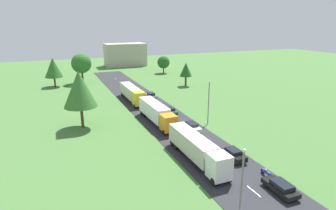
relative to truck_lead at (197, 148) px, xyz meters
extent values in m
cube|color=#2B2B30|center=(2.61, 7.52, -2.05)|extent=(10.00, 140.00, 0.06)
cube|color=white|center=(2.61, -9.02, -2.02)|extent=(0.16, 2.40, 0.01)
cube|color=white|center=(2.61, -1.23, -2.02)|extent=(0.16, 2.40, 0.01)
cube|color=white|center=(2.61, 5.91, -2.02)|extent=(0.16, 2.40, 0.01)
cube|color=white|center=(2.61, 13.39, -2.02)|extent=(0.16, 2.40, 0.01)
cube|color=white|center=(2.61, 21.22, -2.02)|extent=(0.16, 2.40, 0.01)
cube|color=white|center=(2.61, 28.63, -2.02)|extent=(0.16, 2.40, 0.01)
cube|color=white|center=(2.61, 35.29, -2.02)|extent=(0.16, 2.40, 0.01)
cube|color=white|center=(2.61, 42.43, -2.02)|extent=(0.16, 2.40, 0.01)
cube|color=white|center=(2.61, 48.85, -2.02)|extent=(0.16, 2.40, 0.01)
cube|color=white|center=(2.61, 55.98, -2.02)|extent=(0.16, 2.40, 0.01)
cube|color=white|center=(2.61, 62.64, -2.02)|extent=(0.16, 2.40, 0.01)
cube|color=white|center=(0.02, -5.61, -0.01)|extent=(2.45, 2.47, 3.03)
cube|color=black|center=(0.02, -6.78, 0.54)|extent=(2.10, 0.11, 1.33)
cube|color=beige|center=(0.00, 1.38, 0.09)|extent=(2.53, 10.83, 2.63)
cube|color=black|center=(0.00, 1.38, -1.42)|extent=(0.93, 10.28, 0.24)
cylinder|color=black|center=(1.07, -6.23, -1.52)|extent=(0.35, 1.00, 1.00)
cylinder|color=black|center=(-1.03, -6.23, -1.52)|extent=(0.35, 1.00, 1.00)
cylinder|color=black|center=(1.04, 4.63, -1.52)|extent=(0.35, 1.00, 1.00)
cylinder|color=black|center=(-1.06, 4.62, -1.52)|extent=(0.35, 1.00, 1.00)
cylinder|color=black|center=(1.03, 5.92, -1.52)|extent=(0.35, 1.00, 1.00)
cylinder|color=black|center=(-1.07, 5.92, -1.52)|extent=(0.35, 1.00, 1.00)
cube|color=orange|center=(0.44, 11.04, -0.13)|extent=(2.48, 2.66, 2.79)
cube|color=black|center=(0.46, 9.79, 0.37)|extent=(2.10, 0.13, 1.23)
cube|color=white|center=(0.33, 18.06, 0.20)|extent=(2.66, 10.76, 2.84)
cube|color=black|center=(0.33, 18.06, -1.42)|extent=(1.06, 10.20, 0.24)
cylinder|color=black|center=(1.50, 10.40, -1.52)|extent=(0.37, 1.01, 1.00)
cylinder|color=black|center=(-0.60, 10.37, -1.52)|extent=(0.37, 1.01, 1.00)
cylinder|color=black|center=(1.33, 21.30, -1.52)|extent=(0.37, 1.01, 1.00)
cylinder|color=black|center=(-0.77, 21.26, -1.52)|extent=(0.37, 1.01, 1.00)
cylinder|color=black|center=(1.31, 22.58, -1.52)|extent=(0.37, 1.01, 1.00)
cylinder|color=black|center=(-0.79, 22.55, -1.52)|extent=(0.37, 1.01, 1.00)
cube|color=yellow|center=(0.31, 28.11, -0.02)|extent=(2.45, 2.80, 3.01)
cube|color=black|center=(0.31, 26.77, 0.52)|extent=(2.10, 0.11, 1.32)
cube|color=beige|center=(0.34, 35.26, 0.09)|extent=(2.54, 10.83, 2.63)
cube|color=black|center=(0.34, 35.26, -1.42)|extent=(0.94, 10.28, 0.24)
cylinder|color=black|center=(1.36, 27.41, -1.52)|extent=(0.35, 1.00, 1.00)
cylinder|color=black|center=(-0.74, 27.42, -1.52)|extent=(0.35, 1.00, 1.00)
cylinder|color=black|center=(1.40, 38.51, -1.52)|extent=(0.35, 1.00, 1.00)
cylinder|color=black|center=(-0.70, 38.51, -1.52)|extent=(0.35, 1.00, 1.00)
cylinder|color=black|center=(1.41, 39.80, -1.52)|extent=(0.35, 1.00, 1.00)
cylinder|color=black|center=(-0.69, 39.81, -1.52)|extent=(0.35, 1.00, 1.00)
cube|color=black|center=(5.18, -10.34, -1.42)|extent=(2.03, 4.48, 0.56)
cube|color=black|center=(5.17, -10.56, -0.89)|extent=(1.66, 2.52, 0.49)
cylinder|color=black|center=(4.39, -8.81, -1.70)|extent=(0.24, 0.65, 0.64)
cylinder|color=black|center=(6.07, -8.87, -1.70)|extent=(0.24, 0.65, 0.64)
cylinder|color=black|center=(4.29, -11.81, -1.70)|extent=(0.24, 0.65, 0.64)
cylinder|color=black|center=(5.96, -11.87, -1.70)|extent=(0.24, 0.65, 0.64)
cube|color=black|center=(5.10, -1.59, -1.35)|extent=(1.87, 3.95, 0.70)
cube|color=black|center=(5.10, -1.40, -0.76)|extent=(1.55, 2.22, 0.48)
cylinder|color=black|center=(5.89, -2.94, -1.70)|extent=(0.23, 0.64, 0.64)
cylinder|color=black|center=(4.27, -2.92, -1.70)|extent=(0.23, 0.64, 0.64)
cylinder|color=black|center=(5.93, -0.27, -1.70)|extent=(0.23, 0.64, 0.64)
cylinder|color=black|center=(4.31, -0.25, -1.70)|extent=(0.23, 0.64, 0.64)
cube|color=white|center=(4.76, 10.43, -1.39)|extent=(1.79, 4.28, 0.63)
cube|color=black|center=(4.76, 10.64, -0.84)|extent=(1.49, 2.40, 0.48)
cylinder|color=black|center=(5.51, 8.97, -1.70)|extent=(0.23, 0.64, 0.64)
cylinder|color=black|center=(3.97, 8.99, -1.70)|extent=(0.23, 0.64, 0.64)
cylinder|color=black|center=(5.55, 11.87, -1.70)|extent=(0.23, 0.64, 0.64)
cylinder|color=black|center=(4.01, 11.89, -1.70)|extent=(0.23, 0.64, 0.64)
cube|color=#19472D|center=(4.74, 20.56, -1.38)|extent=(1.89, 4.43, 0.65)
cube|color=black|center=(4.74, 20.79, -0.81)|extent=(1.58, 2.48, 0.48)
cylinder|color=black|center=(5.57, 19.06, -1.70)|extent=(0.22, 0.64, 0.64)
cylinder|color=black|center=(3.90, 19.07, -1.70)|extent=(0.22, 0.64, 0.64)
cylinder|color=black|center=(5.58, 22.06, -1.70)|extent=(0.22, 0.64, 0.64)
cylinder|color=black|center=(3.91, 22.07, -1.70)|extent=(0.22, 0.64, 0.64)
cube|color=#8C939E|center=(5.25, 33.98, -1.37)|extent=(1.88, 4.05, 0.67)
cube|color=black|center=(5.25, 33.78, -0.74)|extent=(1.55, 2.28, 0.58)
cylinder|color=black|center=(4.49, 35.37, -1.70)|extent=(0.23, 0.64, 0.64)
cylinder|color=black|center=(6.08, 35.33, -1.70)|extent=(0.23, 0.64, 0.64)
cylinder|color=black|center=(4.43, 32.64, -1.70)|extent=(0.23, 0.64, 0.64)
cylinder|color=black|center=(6.02, 32.60, -1.70)|extent=(0.23, 0.64, 0.64)
cylinder|color=black|center=(6.23, -6.25, -1.70)|extent=(0.12, 0.64, 0.64)
cylinder|color=black|center=(6.23, -7.55, -1.70)|extent=(0.14, 0.64, 0.64)
cube|color=blue|center=(6.23, -6.90, -1.48)|extent=(0.20, 1.40, 0.36)
ellipsoid|color=gray|center=(6.23, -6.75, -1.25)|extent=(0.28, 0.52, 0.28)
cylinder|color=slate|center=(-3.19, -13.92, 2.06)|extent=(0.18, 0.18, 8.28)
sphere|color=silver|center=(-3.19, -13.92, 6.32)|extent=(0.36, 0.36, 0.36)
cylinder|color=slate|center=(9.11, 12.48, 1.94)|extent=(0.18, 0.18, 8.05)
sphere|color=silver|center=(9.11, 12.48, 6.09)|extent=(0.36, 0.36, 0.36)
cylinder|color=#513823|center=(-16.45, 58.04, -0.64)|extent=(0.50, 0.50, 2.88)
cone|color=#2D6628|center=(-16.45, 58.04, 3.62)|extent=(5.13, 5.13, 5.64)
cylinder|color=#513823|center=(21.97, 67.06, -0.93)|extent=(0.45, 0.45, 2.32)
sphere|color=#23561E|center=(21.97, 67.06, 1.96)|extent=(4.59, 4.59, 4.59)
cylinder|color=#513823|center=(19.81, 43.80, -0.60)|extent=(0.57, 0.57, 2.97)
cone|color=#23561E|center=(19.81, 43.80, 2.90)|extent=(3.66, 3.66, 4.03)
cylinder|color=#513823|center=(-12.95, 19.91, -0.09)|extent=(0.52, 0.52, 3.99)
cone|color=#38702D|center=(-12.95, 19.91, 5.17)|extent=(5.94, 5.94, 6.53)
cylinder|color=#513823|center=(-8.19, 60.46, -0.16)|extent=(0.63, 0.63, 3.85)
sphere|color=#2D6628|center=(-8.19, 60.46, 4.07)|extent=(6.16, 6.16, 6.16)
cube|color=#B2A899|center=(13.47, 90.43, 2.70)|extent=(17.20, 8.49, 9.58)
camera|label=1|loc=(-17.44, -31.45, 16.70)|focal=30.42mm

